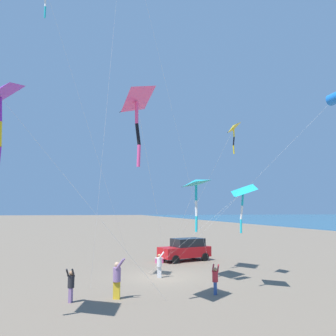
# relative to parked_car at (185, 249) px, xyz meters

# --- Properties ---
(ground_plane) EXTENTS (600.00, 600.00, 0.00)m
(ground_plane) POSITION_rel_parked_car_xyz_m (3.36, 6.48, -0.95)
(ground_plane) COLOR #756654
(parked_car) EXTENTS (4.66, 3.05, 1.85)m
(parked_car) POSITION_rel_parked_car_xyz_m (0.00, 0.00, 0.00)
(parked_car) COLOR red
(parked_car) RESTS_ON ground_plane
(cooler_box) EXTENTS (0.62, 0.42, 0.42)m
(cooler_box) POSITION_rel_parked_car_xyz_m (2.39, 0.66, -0.74)
(cooler_box) COLOR #EF4C93
(cooler_box) RESTS_ON ground_plane
(person_adult_flyer) EXTENTS (0.65, 0.56, 1.90)m
(person_adult_flyer) POSITION_rel_parked_car_xyz_m (6.68, 11.25, 0.08)
(person_adult_flyer) COLOR gold
(person_adult_flyer) RESTS_ON ground_plane
(person_child_green_jacket) EXTENTS (0.54, 0.45, 1.61)m
(person_child_green_jacket) POSITION_rel_parked_car_xyz_m (3.62, 6.62, -0.08)
(person_child_green_jacket) COLOR silver
(person_child_green_jacket) RESTS_ON ground_plane
(person_child_grey_jacket) EXTENTS (0.50, 0.53, 1.47)m
(person_child_grey_jacket) POSITION_rel_parked_car_xyz_m (1.76, 11.51, -0.15)
(person_child_grey_jacket) COLOR #335199
(person_child_grey_jacket) RESTS_ON ground_plane
(person_bystander_far) EXTENTS (0.45, 0.53, 1.56)m
(person_bystander_far) POSITION_rel_parked_car_xyz_m (8.81, 11.38, -0.10)
(person_bystander_far) COLOR #8E6B9E
(person_bystander_far) RESTS_ON ground_plane
(kite_delta_long_streamer_right) EXTENTS (2.49, 10.06, 9.85)m
(kite_delta_long_streamer_right) POSITION_rel_parked_car_xyz_m (-0.80, 8.41, 8.50)
(kite_delta_long_streamer_right) COLOR yellow
(kite_delta_long_streamer_right) RESTS_ON ground_plane
(kite_delta_yellow_midlevel) EXTENTS (4.83, 11.45, 9.84)m
(kite_delta_yellow_midlevel) POSITION_rel_parked_car_xyz_m (6.19, 13.38, 8.22)
(kite_delta_yellow_midlevel) COLOR #EF4C93
(kite_delta_yellow_midlevel) RESTS_ON ground_plane
(kite_delta_striped_overhead) EXTENTS (2.10, 8.20, 6.31)m
(kite_delta_striped_overhead) POSITION_rel_parked_car_xyz_m (1.55, 7.81, 4.94)
(kite_delta_striped_overhead) COLOR #1EB7C6
(kite_delta_striped_overhead) RESTS_ON ground_plane
(kite_delta_white_trailing) EXTENTS (4.89, 6.89, 5.74)m
(kite_delta_white_trailing) POSITION_rel_parked_car_xyz_m (-0.13, 10.93, 4.32)
(kite_delta_white_trailing) COLOR #1EB7C6
(kite_delta_white_trailing) RESTS_ON ground_plane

